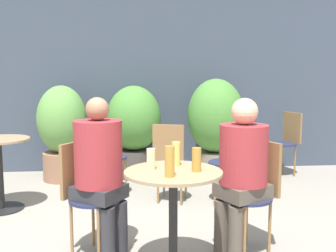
{
  "coord_description": "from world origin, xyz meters",
  "views": [
    {
      "loc": [
        -0.04,
        -2.32,
        1.37
      ],
      "look_at": [
        0.22,
        0.61,
        0.99
      ],
      "focal_mm": 42.0,
      "sensor_mm": 36.0,
      "label": 1
    }
  ],
  "objects_px": {
    "bistro_chair_4": "(170,156)",
    "seated_person_0": "(242,164)",
    "bistro_chair_5": "(287,137)",
    "beer_glass_1": "(176,154)",
    "potted_plant_0": "(62,129)",
    "beer_glass_0": "(197,160)",
    "beer_glass_3": "(170,161)",
    "potted_plant_2": "(216,121)",
    "bistro_chair_0": "(255,186)",
    "bistro_chair_2": "(235,155)",
    "potted_plant_1": "(134,125)",
    "bistro_chair_1": "(86,187)",
    "cafe_table_near": "(173,203)",
    "cafe_table_far": "(0,162)",
    "seated_person_1": "(100,164)",
    "bistro_chair_3": "(103,151)",
    "beer_glass_2": "(151,159)"
  },
  "relations": [
    {
      "from": "bistro_chair_1",
      "to": "potted_plant_1",
      "type": "height_order",
      "value": "potted_plant_1"
    },
    {
      "from": "bistro_chair_0",
      "to": "bistro_chair_2",
      "type": "bearing_deg",
      "value": 146.06
    },
    {
      "from": "bistro_chair_5",
      "to": "beer_glass_0",
      "type": "relative_size",
      "value": 5.43
    },
    {
      "from": "bistro_chair_3",
      "to": "beer_glass_3",
      "type": "bearing_deg",
      "value": 160.21
    },
    {
      "from": "beer_glass_1",
      "to": "potted_plant_0",
      "type": "relative_size",
      "value": 0.14
    },
    {
      "from": "bistro_chair_5",
      "to": "potted_plant_0",
      "type": "relative_size",
      "value": 0.7
    },
    {
      "from": "seated_person_1",
      "to": "beer_glass_3",
      "type": "xyz_separation_m",
      "value": [
        0.47,
        -0.48,
        0.12
      ]
    },
    {
      "from": "bistro_chair_1",
      "to": "bistro_chair_4",
      "type": "relative_size",
      "value": 1.0
    },
    {
      "from": "bistro_chair_3",
      "to": "seated_person_0",
      "type": "height_order",
      "value": "seated_person_0"
    },
    {
      "from": "bistro_chair_5",
      "to": "potted_plant_2",
      "type": "xyz_separation_m",
      "value": [
        -1.01,
        -0.05,
        0.24
      ]
    },
    {
      "from": "seated_person_0",
      "to": "potted_plant_2",
      "type": "bearing_deg",
      "value": 146.15
    },
    {
      "from": "bistro_chair_0",
      "to": "seated_person_1",
      "type": "relative_size",
      "value": 0.71
    },
    {
      "from": "cafe_table_near",
      "to": "bistro_chair_4",
      "type": "bearing_deg",
      "value": 85.4
    },
    {
      "from": "cafe_table_far",
      "to": "beer_glass_2",
      "type": "height_order",
      "value": "beer_glass_2"
    },
    {
      "from": "seated_person_0",
      "to": "potted_plant_2",
      "type": "distance_m",
      "value": 2.32
    },
    {
      "from": "bistro_chair_5",
      "to": "beer_glass_3",
      "type": "relative_size",
      "value": 4.42
    },
    {
      "from": "potted_plant_2",
      "to": "seated_person_0",
      "type": "bearing_deg",
      "value": -97.02
    },
    {
      "from": "bistro_chair_1",
      "to": "potted_plant_2",
      "type": "xyz_separation_m",
      "value": [
        1.46,
        2.16,
        0.24
      ]
    },
    {
      "from": "bistro_chair_4",
      "to": "bistro_chair_3",
      "type": "bearing_deg",
      "value": -4.47
    },
    {
      "from": "bistro_chair_0",
      "to": "beer_glass_1",
      "type": "relative_size",
      "value": 5.08
    },
    {
      "from": "bistro_chair_5",
      "to": "beer_glass_0",
      "type": "height_order",
      "value": "beer_glass_0"
    },
    {
      "from": "bistro_chair_3",
      "to": "potted_plant_0",
      "type": "distance_m",
      "value": 0.99
    },
    {
      "from": "cafe_table_far",
      "to": "bistro_chair_4",
      "type": "xyz_separation_m",
      "value": [
        1.74,
        0.04,
        0.03
      ]
    },
    {
      "from": "cafe_table_far",
      "to": "bistro_chair_2",
      "type": "xyz_separation_m",
      "value": [
        2.43,
        0.0,
        0.03
      ]
    },
    {
      "from": "bistro_chair_2",
      "to": "potted_plant_2",
      "type": "height_order",
      "value": "potted_plant_2"
    },
    {
      "from": "beer_glass_0",
      "to": "seated_person_0",
      "type": "bearing_deg",
      "value": 37.61
    },
    {
      "from": "beer_glass_3",
      "to": "potted_plant_2",
      "type": "bearing_deg",
      "value": 72.4
    },
    {
      "from": "bistro_chair_2",
      "to": "beer_glass_1",
      "type": "xyz_separation_m",
      "value": [
        -0.78,
        -1.34,
        0.3
      ]
    },
    {
      "from": "cafe_table_near",
      "to": "seated_person_1",
      "type": "height_order",
      "value": "seated_person_1"
    },
    {
      "from": "potted_plant_2",
      "to": "bistro_chair_2",
      "type": "bearing_deg",
      "value": -90.56
    },
    {
      "from": "bistro_chair_2",
      "to": "bistro_chair_3",
      "type": "relative_size",
      "value": 1.0
    },
    {
      "from": "bistro_chair_2",
      "to": "bistro_chair_5",
      "type": "relative_size",
      "value": 1.0
    },
    {
      "from": "potted_plant_1",
      "to": "bistro_chair_1",
      "type": "bearing_deg",
      "value": -99.26
    },
    {
      "from": "cafe_table_near",
      "to": "bistro_chair_5",
      "type": "distance_m",
      "value": 3.2
    },
    {
      "from": "cafe_table_near",
      "to": "beer_glass_3",
      "type": "distance_m",
      "value": 0.35
    },
    {
      "from": "bistro_chair_1",
      "to": "bistro_chair_4",
      "type": "height_order",
      "value": "same"
    },
    {
      "from": "potted_plant_0",
      "to": "seated_person_1",
      "type": "bearing_deg",
      "value": -73.5
    },
    {
      "from": "bistro_chair_5",
      "to": "beer_glass_1",
      "type": "distance_m",
      "value": 3.07
    },
    {
      "from": "bistro_chair_0",
      "to": "bistro_chair_4",
      "type": "xyz_separation_m",
      "value": [
        -0.55,
        1.19,
        0.0
      ]
    },
    {
      "from": "potted_plant_1",
      "to": "bistro_chair_0",
      "type": "bearing_deg",
      "value": -68.46
    },
    {
      "from": "cafe_table_near",
      "to": "beer_glass_1",
      "type": "height_order",
      "value": "beer_glass_1"
    },
    {
      "from": "potted_plant_2",
      "to": "bistro_chair_5",
      "type": "bearing_deg",
      "value": 2.67
    },
    {
      "from": "potted_plant_0",
      "to": "cafe_table_far",
      "type": "bearing_deg",
      "value": -110.56
    },
    {
      "from": "cafe_table_far",
      "to": "cafe_table_near",
      "type": "bearing_deg",
      "value": -42.64
    },
    {
      "from": "beer_glass_2",
      "to": "potted_plant_2",
      "type": "bearing_deg",
      "value": 68.94
    },
    {
      "from": "seated_person_0",
      "to": "bistro_chair_5",
      "type": "bearing_deg",
      "value": 124.3
    },
    {
      "from": "cafe_table_far",
      "to": "potted_plant_1",
      "type": "relative_size",
      "value": 0.6
    },
    {
      "from": "cafe_table_far",
      "to": "beer_glass_1",
      "type": "bearing_deg",
      "value": -39.02
    },
    {
      "from": "bistro_chair_4",
      "to": "seated_person_0",
      "type": "distance_m",
      "value": 1.34
    },
    {
      "from": "cafe_table_near",
      "to": "bistro_chair_3",
      "type": "relative_size",
      "value": 0.85
    }
  ]
}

